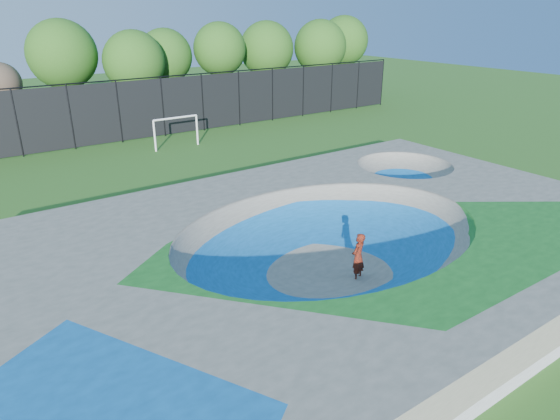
# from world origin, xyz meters

# --- Properties ---
(ground) EXTENTS (120.00, 120.00, 0.00)m
(ground) POSITION_xyz_m (0.00, 0.00, 0.00)
(ground) COLOR #2B601A
(ground) RESTS_ON ground
(skate_deck) EXTENTS (22.00, 14.00, 1.50)m
(skate_deck) POSITION_xyz_m (0.00, 0.00, 0.75)
(skate_deck) COLOR gray
(skate_deck) RESTS_ON ground
(skater) EXTENTS (0.69, 0.57, 1.63)m
(skater) POSITION_xyz_m (0.20, -1.15, 0.82)
(skater) COLOR #B22A0E
(skater) RESTS_ON ground
(skateboard) EXTENTS (0.80, 0.54, 0.05)m
(skateboard) POSITION_xyz_m (0.20, -1.15, 0.03)
(skateboard) COLOR black
(skateboard) RESTS_ON ground
(soccer_goal) EXTENTS (2.99, 0.12, 1.97)m
(soccer_goal) POSITION_xyz_m (2.36, 17.58, 1.36)
(soccer_goal) COLOR white
(soccer_goal) RESTS_ON ground
(fence) EXTENTS (48.09, 0.09, 4.04)m
(fence) POSITION_xyz_m (0.00, 21.00, 2.10)
(fence) COLOR black
(fence) RESTS_ON ground
(treeline) EXTENTS (53.89, 7.11, 8.25)m
(treeline) POSITION_xyz_m (-0.56, 26.22, 4.99)
(treeline) COLOR #403220
(treeline) RESTS_ON ground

